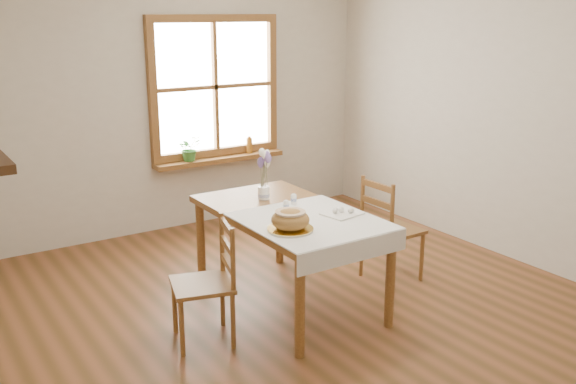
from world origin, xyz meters
name	(u,v)px	position (x,y,z in m)	size (l,w,h in m)	color
ground	(310,316)	(0.00, 0.00, 0.00)	(5.00, 5.00, 0.00)	brown
room_walls	(312,88)	(0.00, 0.00, 1.71)	(4.60, 5.10, 2.65)	beige
window	(215,87)	(0.50, 2.47, 1.45)	(1.46, 0.08, 1.46)	brown
window_sill	(220,159)	(0.50, 2.40, 0.69)	(1.46, 0.20, 0.05)	brown
dining_table	(288,222)	(0.00, 0.30, 0.66)	(0.90, 1.60, 0.75)	brown
table_linen	(311,221)	(0.00, 0.00, 0.76)	(0.91, 0.99, 0.01)	silver
chair_left	(202,283)	(-0.83, 0.11, 0.43)	(0.40, 0.42, 0.86)	brown
chair_right	(393,228)	(1.00, 0.21, 0.45)	(0.42, 0.44, 0.90)	brown
bread_plate	(290,229)	(-0.25, -0.11, 0.77)	(0.31, 0.31, 0.02)	white
bread_loaf	(290,218)	(-0.25, -0.11, 0.85)	(0.27, 0.27, 0.15)	olive
egg_napkin	(342,214)	(0.27, -0.01, 0.77)	(0.26, 0.22, 0.01)	silver
eggs	(342,210)	(0.27, -0.01, 0.79)	(0.20, 0.18, 0.04)	silver
salt_shaker	(286,205)	(-0.02, 0.30, 0.80)	(0.04, 0.04, 0.08)	white
pepper_shaker	(294,199)	(0.12, 0.40, 0.80)	(0.05, 0.05, 0.09)	white
flower_vase	(264,194)	(0.00, 0.65, 0.80)	(0.09, 0.09, 0.10)	white
lavender_bouquet	(263,169)	(0.00, 0.65, 1.01)	(0.17, 0.17, 0.31)	#72589C
potted_plant	(190,151)	(0.15, 2.40, 0.82)	(0.24, 0.26, 0.21)	#336F2C
amber_bottle	(249,144)	(0.86, 2.40, 0.81)	(0.07, 0.07, 0.19)	#9A601C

